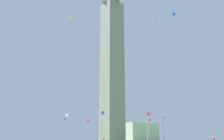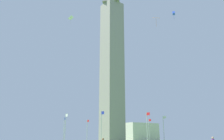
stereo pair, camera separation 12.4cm
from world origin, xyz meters
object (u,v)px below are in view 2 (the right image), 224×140
object	(u,v)px
flagpole_ne	(164,128)
flagpole_n	(147,127)
flagpole_e	(149,130)
kite_orange_diamond	(156,18)
kite_blue_box	(174,13)
flagpole_s	(87,130)
flagpole_sw	(64,129)
obelisk_monument	(112,60)
flagpole_w	(65,127)
flagpole_nw	(101,126)
distant_building	(131,133)
kite_white_diamond	(71,18)
flagpole_se	(119,130)

from	to	relation	value
flagpole_ne	flagpole_n	bearing A→B (deg)	-67.50
flagpole_e	kite_orange_diamond	distance (m)	34.58
flagpole_ne	kite_blue_box	bearing A→B (deg)	-9.49
flagpole_s	flagpole_sw	world-z (taller)	same
obelisk_monument	flagpole_e	distance (m)	23.77
obelisk_monument	flagpole_n	bearing A→B (deg)	0.00
flagpole_sw	flagpole_w	distance (m)	10.37
flagpole_sw	flagpole_nw	bearing A→B (deg)	-0.00
flagpole_ne	kite_blue_box	xyz separation A→B (m)	(6.98, -1.17, 29.64)
kite_orange_diamond	distant_building	xyz separation A→B (m)	(-67.14, 47.89, -22.92)
flagpole_w	kite_white_diamond	size ratio (longest dim) A/B	3.63
flagpole_ne	kite_white_diamond	bearing A→B (deg)	-108.90
obelisk_monument	flagpole_w	bearing A→B (deg)	-89.72
flagpole_ne	distant_building	bearing A→B (deg)	147.45
flagpole_sw	kite_blue_box	size ratio (longest dim) A/B	3.18
flagpole_n	kite_orange_diamond	bearing A→B (deg)	-18.27
flagpole_e	flagpole_w	distance (m)	27.10
flagpole_s	flagpole_n	bearing A→B (deg)	-0.00
flagpole_n	distant_building	distance (m)	75.96
flagpole_e	flagpole_nw	bearing A→B (deg)	-67.50
flagpole_sw	flagpole_nw	xyz separation A→B (m)	(19.16, -0.00, 0.00)
kite_blue_box	flagpole_ne	bearing A→B (deg)	170.51
obelisk_monument	flagpole_nw	size ratio (longest dim) A/B	6.46
flagpole_s	flagpole_sw	size ratio (longest dim) A/B	1.00
flagpole_ne	flagpole_w	world-z (taller)	same
flagpole_ne	flagpole_nw	world-z (taller)	same
distant_building	obelisk_monument	bearing A→B (deg)	-44.21
obelisk_monument	flagpole_n	size ratio (longest dim) A/B	6.46
flagpole_n	distant_building	world-z (taller)	distant_building
kite_white_diamond	kite_blue_box	world-z (taller)	kite_blue_box
flagpole_se	flagpole_w	world-z (taller)	same
flagpole_sw	kite_blue_box	distance (m)	43.42
flagpole_se	kite_white_diamond	xyz separation A→B (m)	(11.00, -23.83, 27.85)
flagpole_w	kite_blue_box	world-z (taller)	kite_blue_box
kite_white_diamond	distant_building	distance (m)	81.87
kite_white_diamond	distant_building	bearing A→B (deg)	128.96
flagpole_sw	flagpole_ne	bearing A→B (deg)	45.00
obelisk_monument	flagpole_ne	bearing A→B (deg)	44.81
obelisk_monument	kite_blue_box	world-z (taller)	obelisk_monument
flagpole_ne	kite_white_diamond	xyz separation A→B (m)	(-8.16, -23.83, 27.85)
flagpole_ne	kite_orange_diamond	size ratio (longest dim) A/B	3.00
flagpole_s	flagpole_nw	distance (m)	25.03
flagpole_n	flagpole_w	world-z (taller)	same
flagpole_s	flagpole_se	bearing A→B (deg)	67.50
flagpole_e	kite_white_diamond	xyz separation A→B (m)	(1.42, -27.80, 27.85)
flagpole_n	flagpole_sw	size ratio (longest dim) A/B	1.00
flagpole_n	kite_orange_diamond	xyz separation A→B (m)	(6.50, -2.15, 23.40)
flagpole_sw	kite_white_diamond	distance (m)	30.31
flagpole_nw	flagpole_se	bearing A→B (deg)	135.00
flagpole_n	flagpole_se	xyz separation A→B (m)	(-23.13, 9.58, 0.00)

